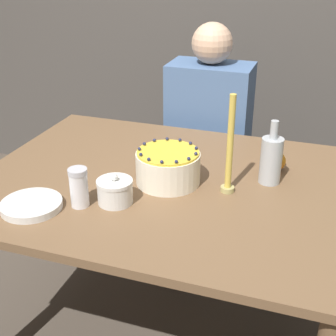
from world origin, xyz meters
name	(u,v)px	position (x,y,z in m)	size (l,w,h in m)	color
ground_plane	(165,332)	(0.00, 0.00, 0.00)	(12.00, 12.00, 0.00)	#4C4238
dining_table	(164,205)	(0.00, 0.00, 0.64)	(1.35, 1.04, 0.75)	brown
cake	(168,167)	(0.02, -0.01, 0.81)	(0.23, 0.23, 0.13)	#EFE5CC
sugar_bowl	(115,191)	(-0.10, -0.21, 0.79)	(0.12, 0.12, 0.11)	silver
sugar_shaker	(79,187)	(-0.20, -0.26, 0.82)	(0.06, 0.06, 0.13)	white
plate_stack	(32,205)	(-0.34, -0.33, 0.76)	(0.20, 0.20, 0.02)	silver
candle	(230,153)	(0.24, -0.01, 0.89)	(0.05, 0.05, 0.35)	tan
bottle	(271,159)	(0.36, 0.11, 0.84)	(0.08, 0.08, 0.23)	#B2B7BC
orange_fruit_0	(276,161)	(0.37, 0.21, 0.78)	(0.07, 0.07, 0.07)	orange
person_man_blue_shirt	(207,158)	(-0.01, 0.72, 0.52)	(0.40, 0.34, 1.20)	#473D33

